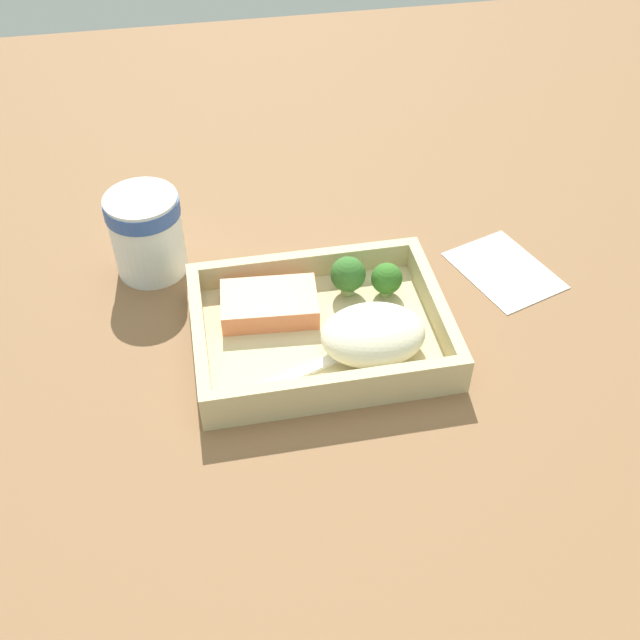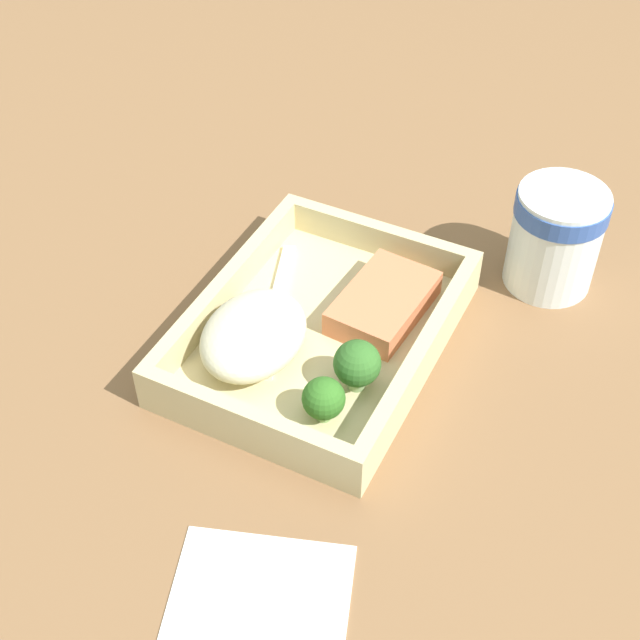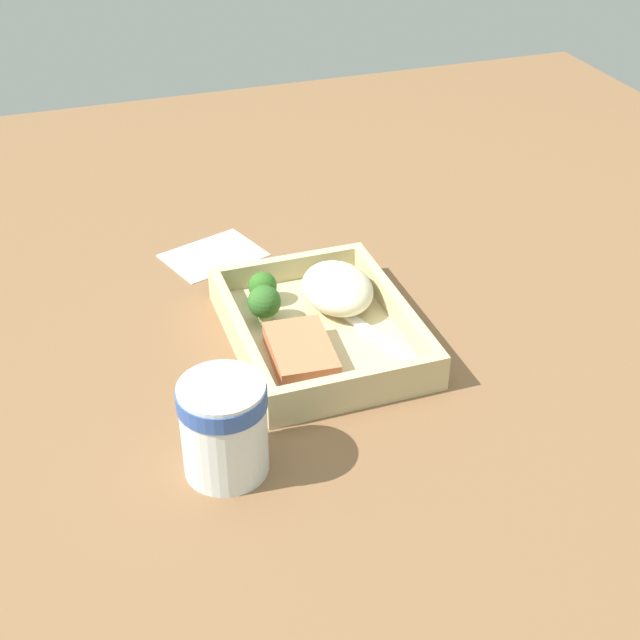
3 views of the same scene
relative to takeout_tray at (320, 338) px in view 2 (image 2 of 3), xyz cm
name	(u,v)px [view 2 (image 2 of 3)]	position (x,y,z in cm)	size (l,w,h in cm)	color
ground_plane	(320,352)	(0.00, 0.00, -1.60)	(160.00, 160.00, 2.00)	brown
takeout_tray	(320,338)	(0.00, 0.00, 0.00)	(24.56, 18.64, 1.20)	#C9B987
tray_rim	(320,321)	(0.00, 0.00, 2.02)	(24.56, 18.64, 2.83)	#C9B987
salmon_fillet	(383,303)	(-4.48, 3.59, 1.73)	(9.57, 6.04, 2.25)	#DA774E
mashed_potatoes	(254,335)	(4.41, -3.55, 2.78)	(9.96, 7.69, 4.36)	beige
broccoli_floret_1	(324,399)	(7.69, 4.14, 2.61)	(3.22, 3.22, 3.69)	#739857
broccoli_floret_2	(357,364)	(3.85, 5.03, 3.03)	(3.63, 3.63, 4.35)	#87A668
fork	(273,317)	(0.22, -4.22, 0.82)	(15.48, 6.70, 0.44)	white
paper_cup	(556,234)	(-15.96, 14.30, 4.60)	(7.81, 7.81, 9.30)	white
receipt_slip	(260,594)	(21.80, 6.64, -0.48)	(8.65, 11.48, 0.24)	white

